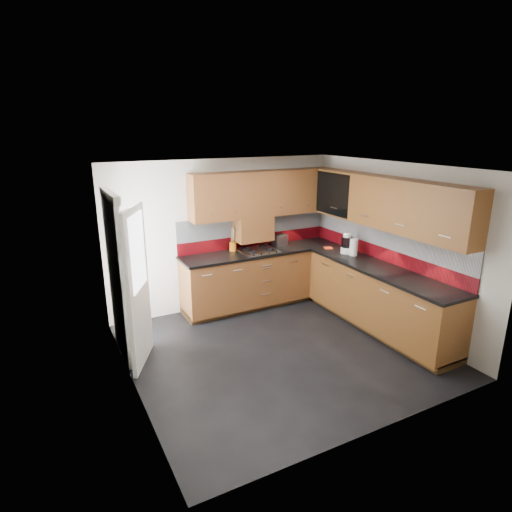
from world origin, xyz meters
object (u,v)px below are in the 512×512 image
utensil_pot (233,245)px  food_processor (347,245)px  gas_hob (258,250)px  toaster (280,240)px

utensil_pot → food_processor: utensil_pot is taller
gas_hob → food_processor: 1.40m
utensil_pot → toaster: utensil_pot is taller
utensil_pot → toaster: 0.85m
gas_hob → utensil_pot: size_ratio=1.46×
gas_hob → utensil_pot: bearing=148.3°
utensil_pot → food_processor: bearing=-32.1°
toaster → gas_hob: bearing=-161.6°
gas_hob → toaster: 0.53m
toaster → food_processor: (0.69, -0.91, 0.05)m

